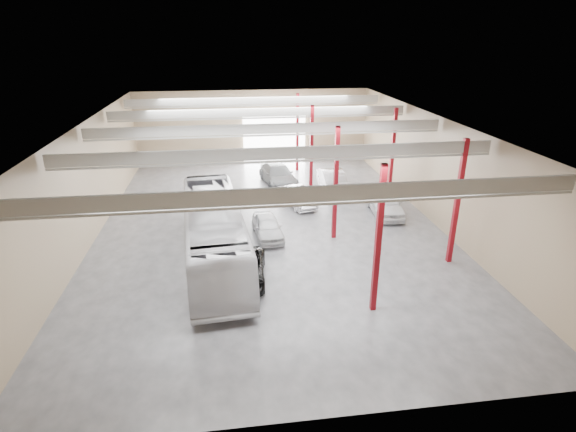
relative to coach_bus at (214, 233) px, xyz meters
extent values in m
cube|color=#49494E|center=(3.50, 4.31, -1.78)|extent=(22.00, 32.00, 0.01)
cube|color=#B7B7B2|center=(3.50, 4.31, 5.22)|extent=(22.00, 32.00, 0.12)
cube|color=#7D6D4E|center=(3.50, 20.31, 1.72)|extent=(22.00, 0.12, 7.00)
cube|color=#7D6D4E|center=(3.50, -11.69, 1.72)|extent=(22.00, 0.12, 7.00)
cube|color=#7D6D4E|center=(-7.50, 4.31, 1.72)|extent=(0.12, 32.00, 7.00)
cube|color=#7D6D4E|center=(14.50, 4.31, 1.72)|extent=(0.12, 32.00, 7.00)
cube|color=white|center=(5.50, 20.16, 0.72)|extent=(6.00, 0.20, 5.00)
cube|color=maroon|center=(7.30, -5.69, 1.72)|extent=(0.25, 0.25, 7.00)
cube|color=maroon|center=(7.30, 2.31, 1.72)|extent=(0.25, 0.25, 7.00)
cube|color=maroon|center=(7.30, 10.31, 1.72)|extent=(0.25, 0.25, 7.00)
cube|color=maroon|center=(7.30, 17.31, 1.72)|extent=(0.25, 0.25, 7.00)
cube|color=maroon|center=(13.00, -1.69, 1.72)|extent=(0.25, 0.25, 7.00)
cube|color=maroon|center=(13.00, 8.31, 1.72)|extent=(0.25, 0.25, 7.00)
cube|color=#A8A8A4|center=(3.50, -7.69, 4.77)|extent=(21.60, 0.15, 0.60)
cube|color=#A8A8A4|center=(3.50, -7.69, 4.37)|extent=(21.60, 0.10, 0.10)
cube|color=#A8A8A4|center=(3.50, -1.69, 4.77)|extent=(21.60, 0.15, 0.60)
cube|color=#A8A8A4|center=(3.50, -1.69, 4.37)|extent=(21.60, 0.10, 0.10)
cube|color=#A8A8A4|center=(3.50, 4.31, 4.77)|extent=(21.60, 0.15, 0.60)
cube|color=#A8A8A4|center=(3.50, 4.31, 4.37)|extent=(21.60, 0.10, 0.10)
cube|color=#A8A8A4|center=(3.50, 10.31, 4.77)|extent=(21.60, 0.15, 0.60)
cube|color=#A8A8A4|center=(3.50, 10.31, 4.37)|extent=(21.60, 0.10, 0.10)
cube|color=#A8A8A4|center=(3.50, 16.31, 4.77)|extent=(21.60, 0.15, 0.60)
cube|color=#A8A8A4|center=(3.50, 16.31, 4.37)|extent=(21.60, 0.10, 0.10)
imported|color=silver|center=(0.00, 0.00, 0.00)|extent=(4.05, 12.97, 3.55)
imported|color=black|center=(1.50, -2.27, -1.13)|extent=(2.53, 4.81, 1.29)
imported|color=silver|center=(3.20, 2.93, -1.09)|extent=(1.95, 4.17, 1.38)
imported|color=#A7A6AB|center=(5.90, 8.13, -1.09)|extent=(2.49, 4.38, 1.36)
imported|color=slate|center=(5.07, 13.42, -0.94)|extent=(3.18, 6.05, 1.67)
imported|color=#BCBBC1|center=(9.25, 10.90, -0.93)|extent=(1.82, 5.14, 1.69)
imported|color=white|center=(11.80, 5.70, -0.93)|extent=(2.54, 5.18, 1.70)
camera|label=1|loc=(1.00, -22.72, 10.19)|focal=28.00mm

